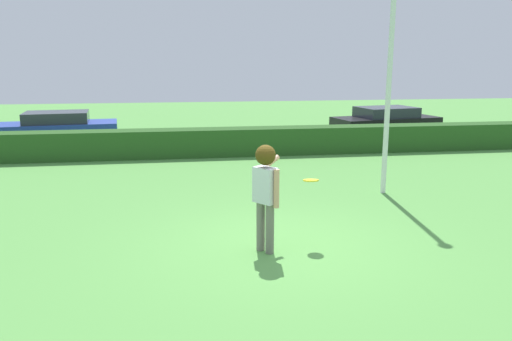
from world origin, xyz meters
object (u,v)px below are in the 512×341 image
parked_car_blue (57,127)px  parked_car_black (386,121)px  lamppost (391,44)px  person (266,185)px  frisbee (311,180)px

parked_car_blue → parked_car_black: bearing=-0.2°
lamppost → parked_car_black: bearing=66.9°
person → lamppost: bearing=43.8°
person → frisbee: person is taller
person → frisbee: size_ratio=6.71×
frisbee → parked_car_black: parked_car_black is taller
frisbee → lamppost: bearing=49.0°
frisbee → lamppost: lamppost is taller
person → parked_car_blue: bearing=116.9°
person → parked_car_blue: size_ratio=0.41×
person → lamppost: (3.40, 3.26, 2.30)m
frisbee → parked_car_blue: parked_car_blue is taller
person → parked_car_black: 13.27m
lamppost → parked_car_blue: lamppost is taller
frisbee → parked_car_blue: 12.91m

